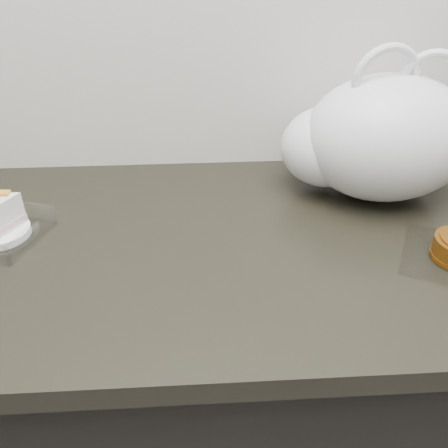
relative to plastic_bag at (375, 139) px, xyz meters
name	(u,v)px	position (x,y,z in m)	size (l,w,h in m)	color
counter	(232,398)	(-0.29, -0.15, -0.57)	(2.04, 0.64, 0.90)	black
plastic_bag	(375,139)	(0.00, 0.00, 0.00)	(0.38, 0.27, 0.30)	white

